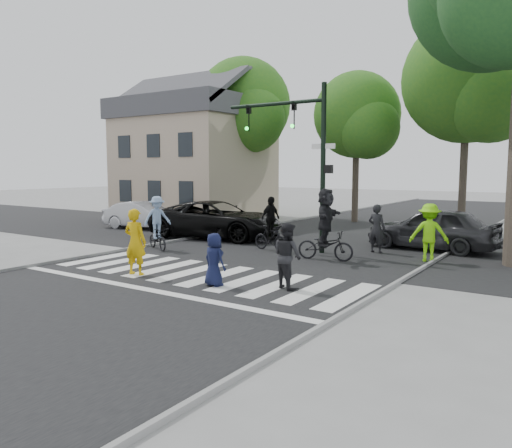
{
  "coord_description": "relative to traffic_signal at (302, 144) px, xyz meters",
  "views": [
    {
      "loc": [
        9.12,
        -9.81,
        3.02
      ],
      "look_at": [
        0.5,
        3.0,
        1.3
      ],
      "focal_mm": 35.0,
      "sensor_mm": 36.0,
      "label": 1
    }
  ],
  "objects": [
    {
      "name": "bystander_dark",
      "position": [
        2.45,
        1.14,
        -3.02
      ],
      "size": [
        0.68,
        0.48,
        1.76
      ],
      "primitive_type": "imported",
      "rotation": [
        0.0,
        0.0,
        3.05
      ],
      "color": "black",
      "rests_on": "ground"
    },
    {
      "name": "cyclist_mid",
      "position": [
        -0.96,
        -0.6,
        -3.08
      ],
      "size": [
        1.58,
        0.98,
        2.0
      ],
      "color": "black",
      "rests_on": "ground"
    },
    {
      "name": "bg_tree_3",
      "position": [
        3.95,
        9.07,
        3.04
      ],
      "size": [
        6.3,
        6.0,
        10.2
      ],
      "color": "brown",
      "rests_on": "ground"
    },
    {
      "name": "car_grey",
      "position": [
        3.95,
        2.94,
        -3.1
      ],
      "size": [
        4.85,
        2.29,
        1.6
      ],
      "primitive_type": "imported",
      "rotation": [
        0.0,
        0.0,
        -1.66
      ],
      "color": "#2C2C30",
      "rests_on": "ground"
    },
    {
      "name": "cyclist_left",
      "position": [
        -4.61,
        -2.73,
        -3.03
      ],
      "size": [
        1.66,
        1.18,
        2.0
      ],
      "color": "black",
      "rests_on": "ground"
    },
    {
      "name": "curb_right",
      "position": [
        4.7,
        -1.2,
        -3.85
      ],
      "size": [
        0.1,
        70.0,
        0.1
      ],
      "primitive_type": "cube",
      "color": "gray",
      "rests_on": "ground"
    },
    {
      "name": "bg_tree_1",
      "position": [
        -9.06,
        9.28,
        2.75
      ],
      "size": [
        6.09,
        5.8,
        9.8
      ],
      "color": "brown",
      "rests_on": "ground"
    },
    {
      "name": "pedestrian_adult",
      "position": [
        2.51,
        -5.3,
        -3.06
      ],
      "size": [
        1.0,
        0.91,
        1.68
      ],
      "primitive_type": "imported",
      "rotation": [
        0.0,
        0.0,
        2.72
      ],
      "color": "black",
      "rests_on": "ground"
    },
    {
      "name": "cyclist_right",
      "position": [
        1.57,
        -1.21,
        -2.84
      ],
      "size": [
        1.96,
        1.82,
        2.38
      ],
      "color": "black",
      "rests_on": "ground"
    },
    {
      "name": "traffic_signal",
      "position": [
        0.0,
        0.0,
        0.0
      ],
      "size": [
        4.45,
        0.29,
        6.0
      ],
      "color": "black",
      "rests_on": "ground"
    },
    {
      "name": "road_stem",
      "position": [
        -0.35,
        -1.2,
        -3.9
      ],
      "size": [
        10.0,
        70.0,
        0.01
      ],
      "primitive_type": "cube",
      "color": "black",
      "rests_on": "ground"
    },
    {
      "name": "ground",
      "position": [
        -0.35,
        -6.2,
        -3.9
      ],
      "size": [
        120.0,
        120.0,
        0.0
      ],
      "primitive_type": "plane",
      "color": "gray",
      "rests_on": "ground"
    },
    {
      "name": "bystander_hivis",
      "position": [
        4.48,
        0.44,
        -2.95
      ],
      "size": [
        1.36,
        0.99,
        1.89
      ],
      "primitive_type": "imported",
      "rotation": [
        0.0,
        0.0,
        3.4
      ],
      "color": "#7EEE0D",
      "rests_on": "ground"
    },
    {
      "name": "car_silver",
      "position": [
        -9.86,
        1.53,
        -3.21
      ],
      "size": [
        4.33,
        2.06,
        1.37
      ],
      "primitive_type": "imported",
      "rotation": [
        0.0,
        0.0,
        1.72
      ],
      "color": "#B5B5BA",
      "rests_on": "ground"
    },
    {
      "name": "house",
      "position": [
        -11.85,
        7.78,
        -0.1
      ],
      "size": [
        8.4,
        8.1,
        8.82
      ],
      "color": "tan",
      "rests_on": "ground"
    },
    {
      "name": "bg_tree_0",
      "position": [
        -14.09,
        9.8,
        2.24
      ],
      "size": [
        5.46,
        5.2,
        8.97
      ],
      "color": "brown",
      "rests_on": "ground"
    },
    {
      "name": "road_cross",
      "position": [
        -0.35,
        1.8,
        -3.89
      ],
      "size": [
        70.0,
        10.0,
        0.01
      ],
      "primitive_type": "cube",
      "color": "black",
      "rests_on": "ground"
    },
    {
      "name": "car_suv",
      "position": [
        -4.71,
        0.94,
        -3.09
      ],
      "size": [
        6.21,
        3.64,
        1.62
      ],
      "primitive_type": "imported",
      "rotation": [
        0.0,
        0.0,
        1.74
      ],
      "color": "black",
      "rests_on": "ground"
    },
    {
      "name": "crosswalk",
      "position": [
        -0.35,
        -5.54,
        -3.89
      ],
      "size": [
        10.0,
        3.85,
        0.01
      ],
      "color": "silver",
      "rests_on": "ground"
    },
    {
      "name": "pedestrian_woman",
      "position": [
        -1.9,
        -6.3,
        -2.95
      ],
      "size": [
        0.76,
        0.57,
        1.9
      ],
      "primitive_type": "imported",
      "rotation": [
        0.0,
        0.0,
        3.32
      ],
      "color": "#DFAD0B",
      "rests_on": "ground"
    },
    {
      "name": "curb_left",
      "position": [
        -5.4,
        -1.2,
        -3.85
      ],
      "size": [
        0.1,
        70.0,
        0.1
      ],
      "primitive_type": "cube",
      "color": "gray",
      "rests_on": "ground"
    },
    {
      "name": "pedestrian_child",
      "position": [
        0.83,
        -6.14,
        -3.21
      ],
      "size": [
        0.74,
        0.55,
        1.38
      ],
      "primitive_type": "imported",
      "rotation": [
        0.0,
        0.0,
        2.96
      ],
      "color": "#111738",
      "rests_on": "ground"
    },
    {
      "name": "bg_tree_2",
      "position": [
        -2.11,
        10.42,
        1.88
      ],
      "size": [
        5.04,
        4.8,
        8.4
      ],
      "color": "brown",
      "rests_on": "ground"
    }
  ]
}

